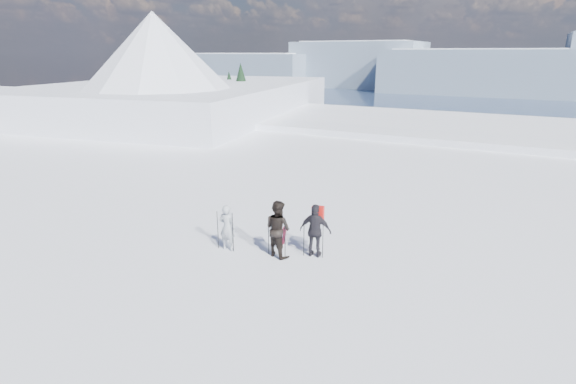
% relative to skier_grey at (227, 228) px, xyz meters
% --- Properties ---
extents(lake_basin, '(820.00, 820.00, 71.62)m').
position_rel_skier_grey_xyz_m(lake_basin, '(3.38, 28.23, -7.26)').
color(lake_basin, white).
rests_on(lake_basin, ground).
extents(far_mountain_range, '(770.00, 110.00, 53.00)m').
position_rel_skier_grey_xyz_m(far_mountain_range, '(32.98, 453.02, -7.95)').
color(far_mountain_range, slate).
rests_on(far_mountain_range, ground).
extents(near_ridge, '(31.37, 35.68, 25.62)m').
position_rel_skier_grey_xyz_m(near_ridge, '(-23.21, 27.55, -4.26)').
color(near_ridge, white).
rests_on(near_ridge, ground).
extents(skier_grey, '(0.58, 0.40, 1.52)m').
position_rel_skier_grey_xyz_m(skier_grey, '(0.00, 0.00, 0.00)').
color(skier_grey, '#9AA1A8').
rests_on(skier_grey, ground).
extents(skier_dark, '(1.05, 0.92, 1.81)m').
position_rel_skier_grey_xyz_m(skier_dark, '(1.65, 0.37, 0.14)').
color(skier_dark, black).
rests_on(skier_dark, ground).
extents(skier_pack, '(1.05, 0.56, 1.70)m').
position_rel_skier_grey_xyz_m(skier_pack, '(2.70, 0.87, 0.09)').
color(skier_pack, black).
rests_on(skier_pack, ground).
extents(backpack, '(0.39, 0.26, 0.52)m').
position_rel_skier_grey_xyz_m(backpack, '(2.66, 1.11, 1.20)').
color(backpack, red).
rests_on(backpack, skier_pack).
extents(ski_poles, '(3.32, 0.92, 1.32)m').
position_rel_skier_grey_xyz_m(ski_poles, '(1.40, 0.33, -0.13)').
color(ski_poles, black).
rests_on(ski_poles, ground).
extents(skis_loose, '(0.79, 1.67, 0.03)m').
position_rel_skier_grey_xyz_m(skis_loose, '(0.96, 1.96, -0.75)').
color(skis_loose, black).
rests_on(skis_loose, ground).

